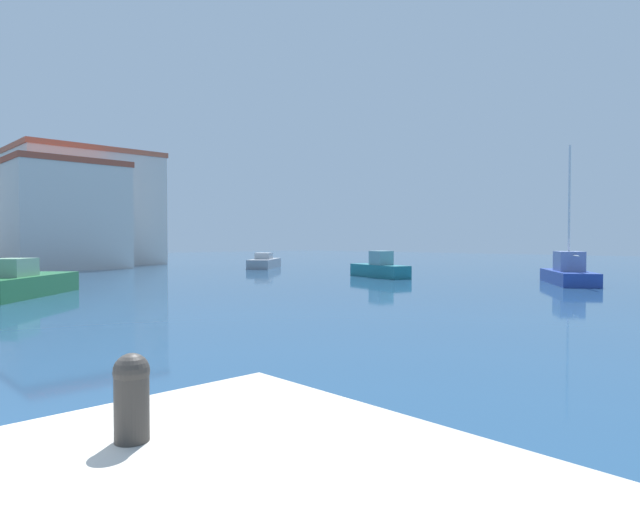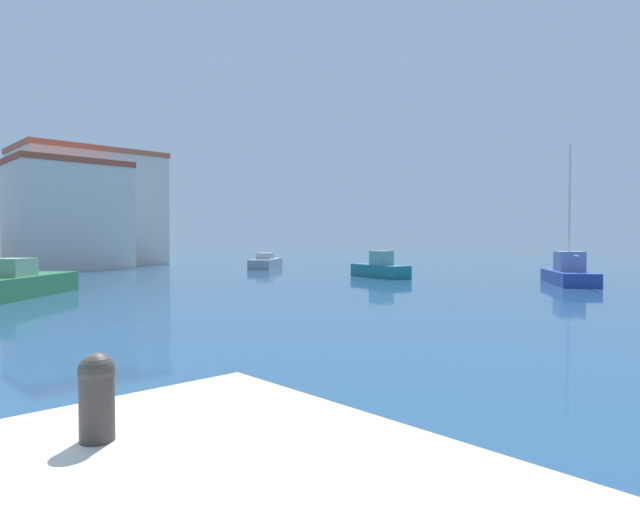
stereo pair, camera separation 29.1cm
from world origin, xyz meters
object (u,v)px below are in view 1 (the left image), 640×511
at_px(motorboat_green_outer_mooring, 21,284).
at_px(motorboat_teal_distant_north, 380,269).
at_px(mooring_bollard, 132,394).
at_px(sailboat_blue_center_channel, 569,273).
at_px(motorboat_grey_behind_lamppost, 264,262).

height_order(motorboat_green_outer_mooring, motorboat_teal_distant_north, motorboat_teal_distant_north).
bearing_deg(mooring_bollard, sailboat_blue_center_channel, 16.57).
distance_m(mooring_bollard, motorboat_green_outer_mooring, 23.11).
xyz_separation_m(mooring_bollard, motorboat_teal_distant_north, (26.40, 20.00, -0.75)).
bearing_deg(mooring_bollard, motorboat_teal_distant_north, 37.14).
relative_size(mooring_bollard, sailboat_blue_center_channel, 0.08).
bearing_deg(motorboat_teal_distant_north, motorboat_grey_behind_lamppost, 81.93).
bearing_deg(motorboat_green_outer_mooring, motorboat_teal_distant_north, -6.76).
relative_size(motorboat_grey_behind_lamppost, motorboat_teal_distant_north, 1.17).
distance_m(mooring_bollard, motorboat_teal_distant_north, 33.13).
distance_m(sailboat_blue_center_channel, motorboat_teal_distant_north, 11.64).
height_order(motorboat_green_outer_mooring, motorboat_grey_behind_lamppost, motorboat_green_outer_mooring).
xyz_separation_m(motorboat_green_outer_mooring, motorboat_teal_distant_north, (21.30, -2.52, 0.01)).
height_order(sailboat_blue_center_channel, motorboat_teal_distant_north, sailboat_blue_center_channel).
bearing_deg(sailboat_blue_center_channel, mooring_bollard, -163.43).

